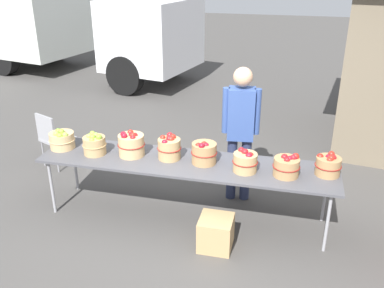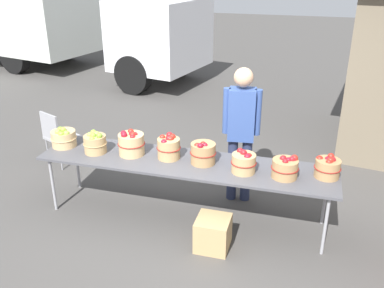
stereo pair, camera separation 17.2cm
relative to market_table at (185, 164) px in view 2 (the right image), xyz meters
The scene contains 14 objects.
ground_plane 0.72m from the market_table, ahead, with size 40.00×40.00×0.00m, color #474442.
market_table is the anchor object (origin of this frame).
apple_basket_green_0 1.61m from the market_table, behind, with size 0.32×0.32×0.26m.
apple_basket_green_1 1.14m from the market_table, behind, with size 0.29×0.29×0.27m.
apple_basket_red_0 0.71m from the market_table, behind, with size 0.33×0.33×0.31m.
apple_basket_red_1 0.28m from the market_table, 166.74° to the left, with size 0.29×0.29×0.30m.
apple_basket_red_2 0.27m from the market_table, ahead, with size 0.31×0.31×0.29m.
apple_basket_red_3 0.72m from the market_table, ahead, with size 0.29×0.29×0.26m.
apple_basket_red_4 1.16m from the market_table, ahead, with size 0.30×0.30×0.26m.
apple_basket_red_5 1.60m from the market_table, ahead, with size 0.29×0.29×0.26m.
vendor_adult 0.87m from the market_table, 47.09° to the left, with size 0.47×0.27×1.77m.
box_truck 8.56m from the market_table, 132.44° to the left, with size 7.99×3.83×2.75m.
folding_chair 2.42m from the market_table, 159.46° to the left, with size 0.53×0.53×0.86m.
produce_crate 0.87m from the market_table, 47.45° to the right, with size 0.36×0.36×0.36m, color tan.
Camera 2 is at (1.29, -4.30, 2.97)m, focal length 39.92 mm.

